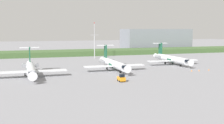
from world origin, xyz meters
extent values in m
plane|color=gray|center=(0.00, 30.00, 0.00)|extent=(500.00, 500.00, 0.00)
cube|color=#426033|center=(0.00, 72.70, 1.39)|extent=(320.00, 20.00, 2.79)
cylinder|color=silver|center=(-29.87, 0.80, 2.45)|extent=(2.70, 24.00, 2.70)
cone|color=silver|center=(-29.87, -12.70, 2.45)|extent=(2.70, 3.00, 2.70)
cone|color=silver|center=(-29.87, 14.80, 2.45)|extent=(2.30, 4.00, 2.29)
cube|color=black|center=(-29.87, -10.80, 2.92)|extent=(2.02, 1.80, 0.90)
cylinder|color=#195138|center=(-29.87, 0.80, 2.30)|extent=(2.76, 3.60, 2.76)
cube|color=silver|center=(-35.77, -0.20, 1.84)|extent=(11.00, 3.20, 0.36)
cube|color=silver|center=(-23.96, -0.20, 1.84)|extent=(11.00, 3.20, 0.36)
cube|color=#195138|center=(-29.87, 11.80, 6.40)|extent=(0.36, 3.20, 5.20)
cube|color=silver|center=(-29.87, 12.10, 8.80)|extent=(6.80, 1.80, 0.24)
cylinder|color=gray|center=(-32.12, 10.00, 2.65)|extent=(1.50, 3.40, 1.50)
cylinder|color=gray|center=(-27.62, 10.00, 2.65)|extent=(1.50, 3.40, 1.50)
cylinder|color=gray|center=(-29.87, -6.64, 1.00)|extent=(0.20, 0.20, 0.65)
cylinder|color=black|center=(-29.87, -6.64, 0.45)|extent=(0.30, 0.90, 0.90)
cylinder|color=black|center=(-31.77, 3.20, 0.45)|extent=(0.35, 0.90, 0.90)
cylinder|color=black|center=(-27.97, 3.20, 0.45)|extent=(0.35, 0.90, 0.90)
cylinder|color=silver|center=(0.20, 6.21, 2.45)|extent=(2.70, 24.00, 2.70)
cone|color=silver|center=(0.20, -7.29, 2.45)|extent=(2.70, 3.00, 2.70)
cone|color=silver|center=(0.20, 20.21, 2.45)|extent=(2.29, 4.00, 2.29)
cube|color=black|center=(0.20, -5.39, 2.92)|extent=(2.03, 1.80, 0.90)
cylinder|color=#195138|center=(0.20, 6.21, 2.30)|extent=(2.76, 3.60, 2.76)
cube|color=silver|center=(-5.71, 5.21, 1.84)|extent=(11.00, 3.20, 0.36)
cube|color=silver|center=(6.10, 5.21, 1.84)|extent=(11.00, 3.20, 0.36)
cube|color=#195138|center=(0.20, 17.21, 6.40)|extent=(0.36, 3.20, 5.20)
cube|color=silver|center=(0.20, 17.51, 8.80)|extent=(6.80, 1.80, 0.24)
cylinder|color=gray|center=(-2.05, 15.41, 2.65)|extent=(1.50, 3.40, 1.50)
cylinder|color=gray|center=(2.45, 15.41, 2.65)|extent=(1.50, 3.40, 1.50)
cylinder|color=gray|center=(0.20, -1.23, 1.00)|extent=(0.20, 0.20, 0.65)
cylinder|color=black|center=(0.20, -1.23, 0.45)|extent=(0.30, 0.90, 0.90)
cylinder|color=black|center=(-1.70, 8.61, 0.45)|extent=(0.35, 0.90, 0.90)
cylinder|color=black|center=(2.10, 8.61, 0.45)|extent=(0.35, 0.90, 0.90)
cylinder|color=silver|center=(29.80, 15.38, 2.45)|extent=(2.70, 24.00, 2.70)
cone|color=silver|center=(29.80, 1.88, 2.45)|extent=(2.70, 3.00, 2.70)
cone|color=silver|center=(29.80, 29.38, 2.45)|extent=(2.30, 4.00, 2.29)
cube|color=black|center=(29.80, 3.78, 2.92)|extent=(2.02, 1.80, 0.90)
cylinder|color=#195138|center=(29.80, 15.38, 2.30)|extent=(2.76, 3.60, 2.76)
cube|color=silver|center=(23.90, 14.38, 1.84)|extent=(11.00, 3.20, 0.36)
cube|color=silver|center=(35.71, 14.38, 1.84)|extent=(11.00, 3.20, 0.36)
cube|color=#195138|center=(29.80, 26.38, 6.40)|extent=(0.36, 3.20, 5.20)
cube|color=silver|center=(29.80, 26.68, 8.80)|extent=(6.80, 1.80, 0.24)
cylinder|color=gray|center=(27.55, 24.58, 2.65)|extent=(1.50, 3.40, 1.50)
cylinder|color=gray|center=(32.05, 24.58, 2.65)|extent=(1.50, 3.40, 1.50)
cylinder|color=gray|center=(29.80, 7.94, 1.00)|extent=(0.20, 0.20, 0.65)
cylinder|color=black|center=(29.80, 7.94, 0.45)|extent=(0.30, 0.90, 0.90)
cylinder|color=black|center=(27.90, 17.78, 0.45)|extent=(0.35, 0.90, 0.90)
cylinder|color=black|center=(31.70, 17.78, 0.45)|extent=(0.35, 0.90, 0.90)
cylinder|color=#B2B2B7|center=(3.95, 50.94, 5.95)|extent=(0.50, 0.50, 11.91)
cylinder|color=#B2B2B7|center=(3.95, 50.94, 15.12)|extent=(0.28, 0.28, 6.41)
cube|color=#B2B2B7|center=(3.95, 50.94, 12.31)|extent=(4.40, 0.20, 0.20)
sphere|color=red|center=(3.95, 50.94, 18.57)|extent=(0.50, 0.50, 0.50)
cube|color=gray|center=(61.32, 95.78, 7.71)|extent=(48.74, 20.73, 15.43)
cube|color=orange|center=(-4.64, -16.33, 0.85)|extent=(1.70, 3.20, 1.10)
cube|color=black|center=(-4.64, -16.89, 1.85)|extent=(1.36, 1.10, 0.90)
cylinder|color=black|center=(-5.39, -17.29, 0.30)|extent=(0.22, 0.60, 0.60)
cylinder|color=black|center=(-3.89, -17.29, 0.30)|extent=(0.22, 0.60, 0.60)
cylinder|color=black|center=(-5.39, -15.37, 0.30)|extent=(0.22, 0.60, 0.60)
cylinder|color=black|center=(-3.89, -15.37, 0.30)|extent=(0.22, 0.60, 0.60)
cone|color=orange|center=(26.82, -4.79, 0.28)|extent=(0.44, 0.44, 0.55)
cone|color=orange|center=(29.67, -5.18, 0.28)|extent=(0.44, 0.44, 0.55)
cone|color=orange|center=(34.30, -4.67, 0.28)|extent=(0.44, 0.44, 0.55)
camera|label=1|loc=(-32.21, -95.02, 15.51)|focal=45.82mm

